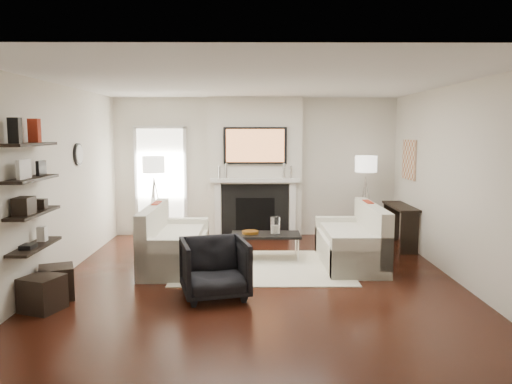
{
  "coord_description": "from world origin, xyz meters",
  "views": [
    {
      "loc": [
        -0.06,
        -6.78,
        2.05
      ],
      "look_at": [
        0.0,
        0.6,
        1.15
      ],
      "focal_mm": 35.0,
      "sensor_mm": 36.0,
      "label": 1
    }
  ],
  "objects_px": {
    "armchair": "(215,265)",
    "lamp_right_shade": "(366,164)",
    "lamp_left_shade": "(154,165)",
    "ottoman_near": "(57,282)",
    "loveseat_right_base": "(350,250)",
    "loveseat_left_base": "(176,253)",
    "coffee_table": "(266,235)"
  },
  "relations": [
    {
      "from": "armchair",
      "to": "lamp_right_shade",
      "type": "bearing_deg",
      "value": 36.77
    },
    {
      "from": "lamp_left_shade",
      "to": "ottoman_near",
      "type": "bearing_deg",
      "value": -101.4
    },
    {
      "from": "loveseat_right_base",
      "to": "lamp_left_shade",
      "type": "relative_size",
      "value": 4.5
    },
    {
      "from": "ottoman_near",
      "to": "loveseat_right_base",
      "type": "bearing_deg",
      "value": 21.99
    },
    {
      "from": "loveseat_right_base",
      "to": "armchair",
      "type": "bearing_deg",
      "value": -141.76
    },
    {
      "from": "loveseat_left_base",
      "to": "loveseat_right_base",
      "type": "height_order",
      "value": "same"
    },
    {
      "from": "coffee_table",
      "to": "lamp_left_shade",
      "type": "distance_m",
      "value": 2.58
    },
    {
      "from": "armchair",
      "to": "ottoman_near",
      "type": "xyz_separation_m",
      "value": [
        -1.95,
        -0.03,
        -0.2
      ]
    },
    {
      "from": "coffee_table",
      "to": "ottoman_near",
      "type": "distance_m",
      "value": 3.23
    },
    {
      "from": "loveseat_right_base",
      "to": "ottoman_near",
      "type": "bearing_deg",
      "value": -158.01
    },
    {
      "from": "loveseat_right_base",
      "to": "armchair",
      "type": "xyz_separation_m",
      "value": [
        -1.98,
        -1.56,
        0.19
      ]
    },
    {
      "from": "loveseat_left_base",
      "to": "lamp_right_shade",
      "type": "height_order",
      "value": "lamp_right_shade"
    },
    {
      "from": "armchair",
      "to": "lamp_left_shade",
      "type": "distance_m",
      "value": 3.49
    },
    {
      "from": "coffee_table",
      "to": "armchair",
      "type": "height_order",
      "value": "armchair"
    },
    {
      "from": "coffee_table",
      "to": "loveseat_right_base",
      "type": "bearing_deg",
      "value": -11.79
    },
    {
      "from": "loveseat_right_base",
      "to": "armchair",
      "type": "relative_size",
      "value": 2.23
    },
    {
      "from": "loveseat_left_base",
      "to": "lamp_left_shade",
      "type": "distance_m",
      "value": 2.13
    },
    {
      "from": "ottoman_near",
      "to": "loveseat_left_base",
      "type": "bearing_deg",
      "value": 49.6
    },
    {
      "from": "loveseat_left_base",
      "to": "ottoman_near",
      "type": "xyz_separation_m",
      "value": [
        -1.25,
        -1.46,
        -0.01
      ]
    },
    {
      "from": "armchair",
      "to": "loveseat_right_base",
      "type": "bearing_deg",
      "value": 23.92
    },
    {
      "from": "lamp_right_shade",
      "to": "loveseat_left_base",
      "type": "bearing_deg",
      "value": -151.9
    },
    {
      "from": "lamp_left_shade",
      "to": "lamp_right_shade",
      "type": "height_order",
      "value": "same"
    },
    {
      "from": "coffee_table",
      "to": "lamp_right_shade",
      "type": "xyz_separation_m",
      "value": [
        1.89,
        1.35,
        1.05
      ]
    },
    {
      "from": "loveseat_left_base",
      "to": "armchair",
      "type": "distance_m",
      "value": 1.61
    },
    {
      "from": "armchair",
      "to": "lamp_right_shade",
      "type": "height_order",
      "value": "lamp_right_shade"
    },
    {
      "from": "loveseat_right_base",
      "to": "lamp_left_shade",
      "type": "xyz_separation_m",
      "value": [
        -3.31,
        1.49,
        1.24
      ]
    },
    {
      "from": "loveseat_left_base",
      "to": "lamp_left_shade",
      "type": "relative_size",
      "value": 4.5
    },
    {
      "from": "ottoman_near",
      "to": "coffee_table",
      "type": "bearing_deg",
      "value": 35.21
    },
    {
      "from": "loveseat_left_base",
      "to": "loveseat_right_base",
      "type": "xyz_separation_m",
      "value": [
        2.68,
        0.12,
        0.0
      ]
    },
    {
      "from": "armchair",
      "to": "lamp_left_shade",
      "type": "height_order",
      "value": "lamp_left_shade"
    },
    {
      "from": "loveseat_right_base",
      "to": "armchair",
      "type": "height_order",
      "value": "armchair"
    },
    {
      "from": "loveseat_right_base",
      "to": "ottoman_near",
      "type": "distance_m",
      "value": 4.24
    }
  ]
}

